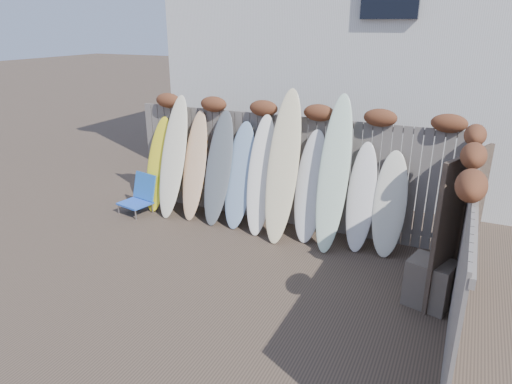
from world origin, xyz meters
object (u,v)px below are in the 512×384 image
at_px(beach_chair, 140,195).
at_px(lattice_panel, 459,228).
at_px(surfboard_0, 158,165).
at_px(wooden_crate, 430,283).

relative_size(beach_chair, lattice_panel, 0.37).
bearing_deg(surfboard_0, wooden_crate, -9.51).
bearing_deg(wooden_crate, beach_chair, 170.11).
relative_size(beach_chair, wooden_crate, 1.16).
bearing_deg(surfboard_0, lattice_panel, -5.34).
height_order(wooden_crate, lattice_panel, lattice_panel).
height_order(beach_chair, lattice_panel, lattice_panel).
height_order(lattice_panel, surfboard_0, lattice_panel).
distance_m(wooden_crate, lattice_panel, 0.81).
bearing_deg(wooden_crate, lattice_panel, 56.65).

